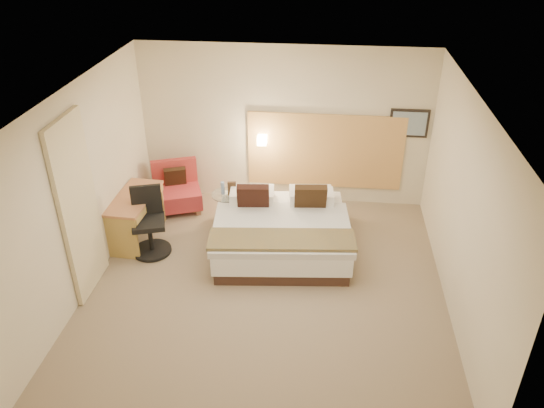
# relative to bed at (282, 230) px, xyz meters

# --- Properties ---
(floor) EXTENTS (4.80, 5.00, 0.02)m
(floor) POSITION_rel_bed_xyz_m (-0.12, -0.93, -0.32)
(floor) COLOR #816E57
(floor) RESTS_ON ground
(ceiling) EXTENTS (4.80, 5.00, 0.02)m
(ceiling) POSITION_rel_bed_xyz_m (-0.12, -0.93, 2.40)
(ceiling) COLOR white
(ceiling) RESTS_ON floor
(wall_back) EXTENTS (4.80, 0.02, 2.70)m
(wall_back) POSITION_rel_bed_xyz_m (-0.12, 1.58, 1.04)
(wall_back) COLOR beige
(wall_back) RESTS_ON floor
(wall_front) EXTENTS (4.80, 0.02, 2.70)m
(wall_front) POSITION_rel_bed_xyz_m (-0.12, -3.44, 1.04)
(wall_front) COLOR beige
(wall_front) RESTS_ON floor
(wall_left) EXTENTS (0.02, 5.00, 2.70)m
(wall_left) POSITION_rel_bed_xyz_m (-2.53, -0.93, 1.04)
(wall_left) COLOR beige
(wall_left) RESTS_ON floor
(wall_right) EXTENTS (0.02, 5.00, 2.70)m
(wall_right) POSITION_rel_bed_xyz_m (2.29, -0.93, 1.04)
(wall_right) COLOR beige
(wall_right) RESTS_ON floor
(headboard_panel) EXTENTS (2.60, 0.04, 1.30)m
(headboard_panel) POSITION_rel_bed_xyz_m (0.58, 1.54, 0.64)
(headboard_panel) COLOR tan
(headboard_panel) RESTS_ON wall_back
(art_frame) EXTENTS (0.62, 0.03, 0.47)m
(art_frame) POSITION_rel_bed_xyz_m (1.90, 1.55, 1.19)
(art_frame) COLOR black
(art_frame) RESTS_ON wall_back
(art_canvas) EXTENTS (0.54, 0.01, 0.39)m
(art_canvas) POSITION_rel_bed_xyz_m (1.90, 1.53, 1.19)
(art_canvas) COLOR #758CA1
(art_canvas) RESTS_ON wall_back
(lamp_arm) EXTENTS (0.02, 0.12, 0.02)m
(lamp_arm) POSITION_rel_bed_xyz_m (-0.47, 1.49, 0.84)
(lamp_arm) COLOR silver
(lamp_arm) RESTS_ON wall_back
(lamp_shade) EXTENTS (0.15, 0.15, 0.15)m
(lamp_shade) POSITION_rel_bed_xyz_m (-0.47, 1.43, 0.84)
(lamp_shade) COLOR #FFEDC6
(lamp_shade) RESTS_ON wall_back
(curtain) EXTENTS (0.06, 0.90, 2.42)m
(curtain) POSITION_rel_bed_xyz_m (-2.48, -1.18, 0.91)
(curtain) COLOR beige
(curtain) RESTS_ON wall_left
(bottle_a) EXTENTS (0.07, 0.07, 0.20)m
(bottle_a) POSITION_rel_bed_xyz_m (-0.99, 0.57, 0.36)
(bottle_a) COLOR #92B4E2
(bottle_a) RESTS_ON side_table
(menu_folder) EXTENTS (0.14, 0.07, 0.23)m
(menu_folder) POSITION_rel_bed_xyz_m (-0.84, 0.55, 0.37)
(menu_folder) COLOR #392617
(menu_folder) RESTS_ON side_table
(bed) EXTENTS (2.13, 2.09, 0.96)m
(bed) POSITION_rel_bed_xyz_m (0.00, 0.00, 0.00)
(bed) COLOR #3A251D
(bed) RESTS_ON floor
(lounge_chair) EXTENTS (0.95, 0.90, 0.81)m
(lounge_chair) POSITION_rel_bed_xyz_m (-1.89, 1.03, 0.01)
(lounge_chair) COLOR tan
(lounge_chair) RESTS_ON floor
(side_table) EXTENTS (0.58, 0.58, 0.57)m
(side_table) POSITION_rel_bed_xyz_m (-0.92, 0.56, 0.00)
(side_table) COLOR silver
(side_table) RESTS_ON floor
(desk) EXTENTS (0.61, 1.21, 0.74)m
(desk) POSITION_rel_bed_xyz_m (-2.23, 0.03, 0.27)
(desk) COLOR #B37046
(desk) RESTS_ON floor
(desk_chair) EXTENTS (0.72, 0.72, 1.02)m
(desk_chair) POSITION_rel_bed_xyz_m (-1.94, -0.28, 0.11)
(desk_chair) COLOR black
(desk_chair) RESTS_ON floor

